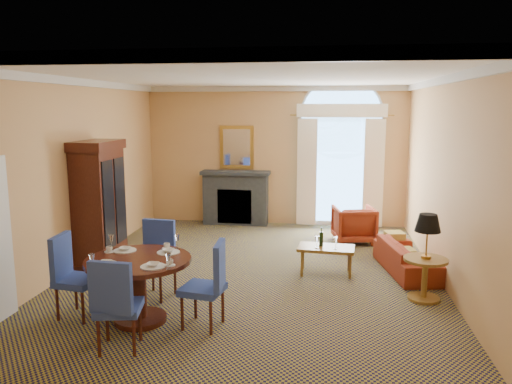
# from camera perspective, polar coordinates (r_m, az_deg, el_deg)

# --- Properties ---
(ground) EXTENTS (7.50, 7.50, 0.00)m
(ground) POSITION_cam_1_polar(r_m,az_deg,el_deg) (8.33, -0.48, -9.43)
(ground) COLOR #161440
(ground) RESTS_ON ground
(room_envelope) EXTENTS (6.04, 7.52, 3.45)m
(room_envelope) POSITION_cam_1_polar(r_m,az_deg,el_deg) (8.54, -0.01, 8.22)
(room_envelope) COLOR tan
(room_envelope) RESTS_ON ground
(armoire) EXTENTS (0.62, 1.10, 2.16)m
(armoire) POSITION_cam_1_polar(r_m,az_deg,el_deg) (9.09, -17.48, -1.45)
(armoire) COLOR #36140C
(armoire) RESTS_ON ground
(dining_table) EXTENTS (1.34, 1.34, 1.04)m
(dining_table) POSITION_cam_1_polar(r_m,az_deg,el_deg) (6.60, -13.24, -9.25)
(dining_table) COLOR #36140C
(dining_table) RESTS_ON ground
(dining_chair_north) EXTENTS (0.60, 0.60, 1.10)m
(dining_chair_north) POSITION_cam_1_polar(r_m,az_deg,el_deg) (7.47, -11.18, -6.84)
(dining_chair_north) COLOR #253D94
(dining_chair_north) RESTS_ON ground
(dining_chair_south) EXTENTS (0.57, 0.57, 1.10)m
(dining_chair_south) POSITION_cam_1_polar(r_m,az_deg,el_deg) (5.84, -15.81, -11.79)
(dining_chair_south) COLOR #253D94
(dining_chair_south) RESTS_ON ground
(dining_chair_east) EXTENTS (0.57, 0.57, 1.10)m
(dining_chair_east) POSITION_cam_1_polar(r_m,az_deg,el_deg) (6.29, -5.21, -9.90)
(dining_chair_east) COLOR #253D94
(dining_chair_east) RESTS_ON ground
(dining_chair_west) EXTENTS (0.56, 0.56, 1.10)m
(dining_chair_west) POSITION_cam_1_polar(r_m,az_deg,el_deg) (7.01, -20.50, -8.40)
(dining_chair_west) COLOR #253D94
(dining_chair_west) RESTS_ON ground
(sofa) EXTENTS (0.97, 1.80, 0.50)m
(sofa) POSITION_cam_1_polar(r_m,az_deg,el_deg) (8.77, 16.88, -7.17)
(sofa) COLOR #9A331C
(sofa) RESTS_ON ground
(armchair) EXTENTS (0.93, 0.94, 0.74)m
(armchair) POSITION_cam_1_polar(r_m,az_deg,el_deg) (10.38, 11.11, -3.64)
(armchair) COLOR #9A331C
(armchair) RESTS_ON ground
(coffee_table) EXTENTS (0.95, 0.58, 0.78)m
(coffee_table) POSITION_cam_1_polar(r_m,az_deg,el_deg) (8.33, 8.00, -6.45)
(coffee_table) COLOR olive
(coffee_table) RESTS_ON ground
(side_table) EXTENTS (0.62, 0.62, 1.23)m
(side_table) POSITION_cam_1_polar(r_m,az_deg,el_deg) (7.47, 18.91, -5.95)
(side_table) COLOR olive
(side_table) RESTS_ON ground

